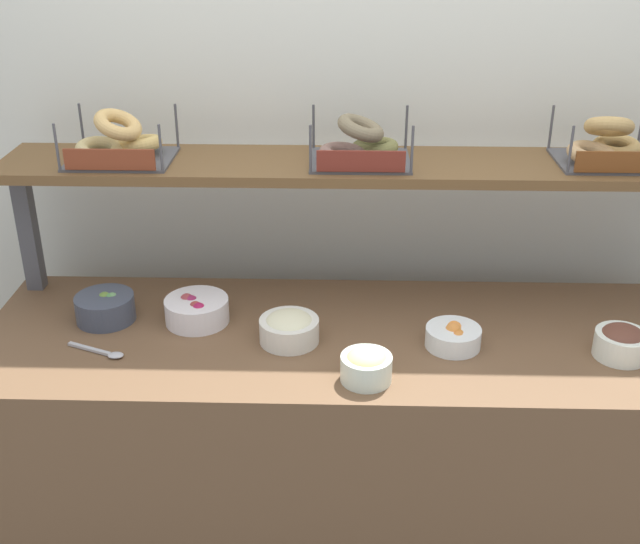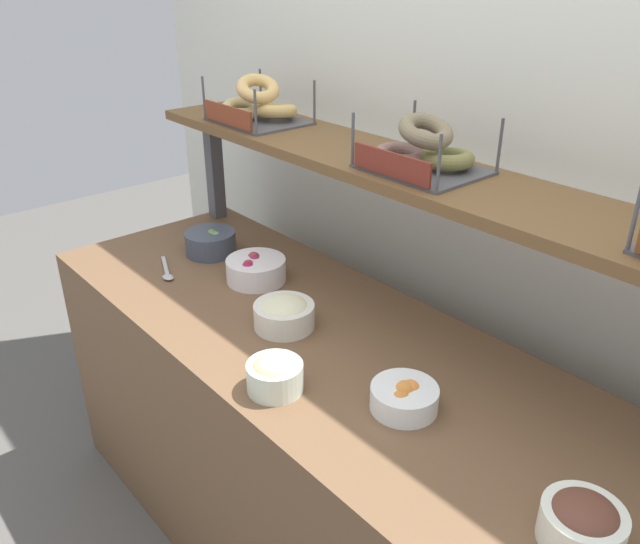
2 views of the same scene
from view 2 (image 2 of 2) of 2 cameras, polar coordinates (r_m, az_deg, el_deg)
name	(u,v)px [view 2 (image 2 of 2)]	position (r m, az deg, el deg)	size (l,w,h in m)	color
back_wall	(490,179)	(1.90, 14.92, 8.08)	(3.39, 0.06, 2.40)	silver
deli_counter	(343,475)	(1.93, 2.11, -17.66)	(2.19, 0.70, 0.85)	brown
shelf_riser_left	(214,167)	(2.49, -9.42, 9.24)	(0.05, 0.05, 0.40)	#4C4C51
upper_shelf	(427,176)	(1.67, 9.51, 8.43)	(2.15, 0.32, 0.03)	brown
bowl_beet_salad	(256,269)	(2.01, -5.77, 0.23)	(0.19, 0.19, 0.08)	white
bowl_potato_salad	(284,313)	(1.75, -3.23, -3.68)	(0.17, 0.17, 0.09)	white
bowl_chocolate_spread	(583,523)	(1.26, 22.43, -20.00)	(0.15, 0.15, 0.09)	white
bowl_fruit_salad	(404,397)	(1.47, 7.56, -11.01)	(0.15, 0.15, 0.07)	white
bowl_egg_salad	(275,374)	(1.51, -4.06, -9.07)	(0.13, 0.13, 0.09)	white
bowl_veggie_mix	(211,242)	(2.22, -9.75, 2.64)	(0.17, 0.17, 0.09)	#414858
serving_spoon_near_plate	(167,272)	(2.11, -13.55, -0.01)	(0.17, 0.08, 0.01)	#B7B7BC
bagel_basket_plain	(257,107)	(2.15, -5.62, 14.51)	(0.30, 0.27, 0.15)	#4C4C51
bagel_basket_poppy	(423,153)	(1.65, 9.18, 10.47)	(0.29, 0.26, 0.14)	#4C4C51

